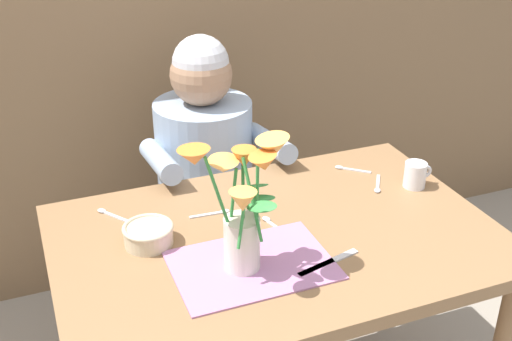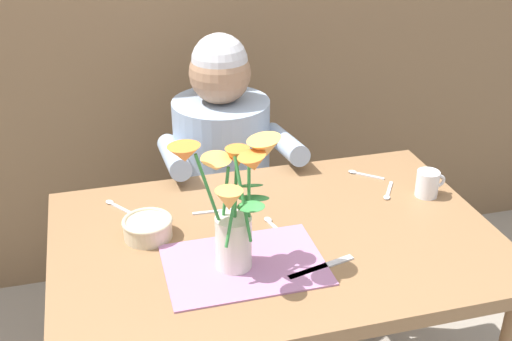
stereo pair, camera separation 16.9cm
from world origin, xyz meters
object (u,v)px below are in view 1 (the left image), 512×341
Objects in this scene: dinner_knife at (328,263)px; ceramic_bowl at (148,234)px; seated_person at (206,190)px; flower_vase at (242,203)px; tea_cup at (416,175)px.

ceramic_bowl is at bearing 133.54° from dinner_knife.
flower_vase is at bearing -99.34° from seated_person.
dinner_knife is at bearing -32.61° from ceramic_bowl.
ceramic_bowl is at bearing -120.47° from seated_person.
ceramic_bowl is at bearing 133.94° from flower_vase.
flower_vase reaches higher than ceramic_bowl.
flower_vase is at bearing 150.79° from dinner_knife.
dinner_knife is 2.04× the size of tea_cup.
seated_person reaches higher than dinner_knife.
seated_person reaches higher than tea_cup.
tea_cup reaches higher than dinner_knife.
dinner_knife is (0.08, -0.79, 0.18)m from seated_person.
seated_person is at bearing 58.89° from ceramic_bowl.
flower_vase is at bearing -161.99° from tea_cup.
tea_cup reaches higher than ceramic_bowl.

